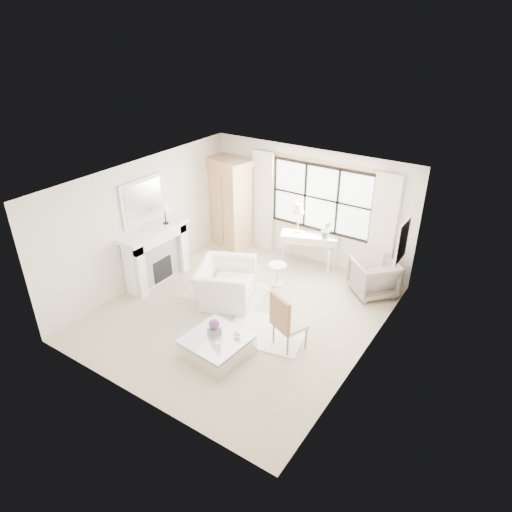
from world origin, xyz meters
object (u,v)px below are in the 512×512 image
Objects in this scene: console_table at (309,250)px; club_armchair at (225,283)px; armoire at (230,202)px; coffee_table at (217,347)px.

club_armchair reaches higher than console_table.
club_armchair is at bearing -42.47° from armoire.
club_armchair is 1.14× the size of coffee_table.
coffee_table is at bearing -43.26° from armoire.
armoire is at bearing 11.11° from club_armchair.
coffee_table is (0.92, -1.48, -0.22)m from club_armchair.
console_table is at bearing 97.59° from coffee_table.
armoire is 1.63× the size of console_table.
armoire is at bearing 160.16° from console_table.
console_table is 2.37m from club_armchair.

